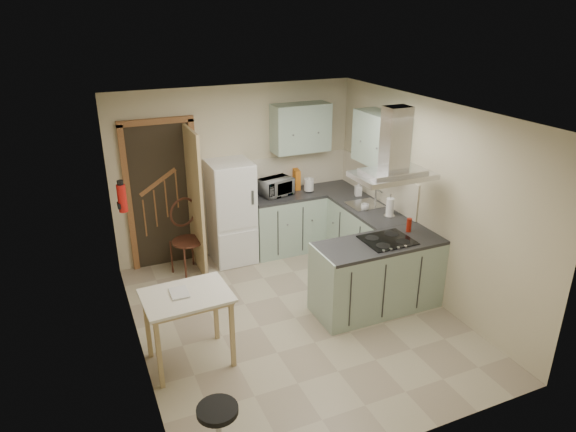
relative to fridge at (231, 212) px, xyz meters
name	(u,v)px	position (x,y,z in m)	size (l,w,h in m)	color
floor	(295,318)	(0.20, -1.80, -0.75)	(4.20, 4.20, 0.00)	tan
ceiling	(297,111)	(0.20, -1.80, 1.75)	(4.20, 4.20, 0.00)	silver
back_wall	(237,172)	(0.20, 0.30, 0.50)	(3.60, 3.60, 0.00)	beige
left_wall	(130,252)	(-1.60, -1.80, 0.50)	(4.20, 4.20, 0.00)	beige
right_wall	(427,200)	(2.00, -1.80, 0.50)	(4.20, 4.20, 0.00)	beige
doorway	(163,195)	(-0.90, 0.27, 0.30)	(1.10, 0.12, 2.10)	brown
fridge	(231,212)	(0.00, 0.00, 0.00)	(0.60, 0.60, 1.50)	white
counter_back	(286,222)	(0.86, 0.00, -0.30)	(1.08, 0.60, 0.90)	#9EB2A0
counter_right	(357,229)	(1.70, -0.68, -0.30)	(0.60, 1.95, 0.90)	#9EB2A0
splashback	(296,171)	(1.16, 0.29, 0.40)	(1.68, 0.02, 0.50)	beige
wall_cabinet_back	(301,128)	(1.15, 0.12, 1.10)	(0.85, 0.35, 0.70)	#9EB2A0
wall_cabinet_right	(381,140)	(1.82, -0.95, 1.10)	(0.35, 0.90, 0.70)	#9EB2A0
peninsula	(378,275)	(1.22, -1.98, -0.30)	(1.55, 0.65, 0.90)	#9EB2A0
hob	(387,240)	(1.32, -1.98, 0.16)	(0.58, 0.50, 0.01)	black
extractor_hood	(393,175)	(1.32, -1.98, 0.97)	(0.90, 0.55, 0.10)	silver
sink	(365,205)	(1.70, -0.85, 0.16)	(0.45, 0.40, 0.01)	silver
fire_extinguisher	(122,198)	(-1.54, -0.90, 0.75)	(0.10, 0.10, 0.32)	#B2140F
drop_leaf_table	(189,328)	(-1.14, -2.10, -0.34)	(0.87, 0.65, 0.82)	#CFB47F
bentwood_chair	(188,241)	(-0.69, -0.17, -0.26)	(0.43, 0.43, 0.98)	#52341B
stool	(219,429)	(-1.21, -3.37, -0.52)	(0.35, 0.35, 0.47)	black
microwave	(276,187)	(0.71, 0.03, 0.28)	(0.46, 0.31, 0.26)	black
kettle	(309,185)	(1.22, -0.02, 0.26)	(0.15, 0.15, 0.22)	silver
cereal_box	(297,179)	(1.11, 0.18, 0.30)	(0.08, 0.20, 0.30)	orange
soap_bottle	(358,189)	(1.82, -0.48, 0.26)	(0.10, 0.10, 0.21)	silver
paper_towel	(390,207)	(1.79, -1.34, 0.28)	(0.10, 0.10, 0.26)	white
cup	(365,207)	(1.60, -1.02, 0.19)	(0.11, 0.11, 0.09)	silver
red_bottle	(409,225)	(1.72, -1.86, 0.24)	(0.06, 0.06, 0.18)	#A21C0D
book	(170,291)	(-1.29, -2.05, 0.12)	(0.18, 0.24, 0.11)	#A74837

